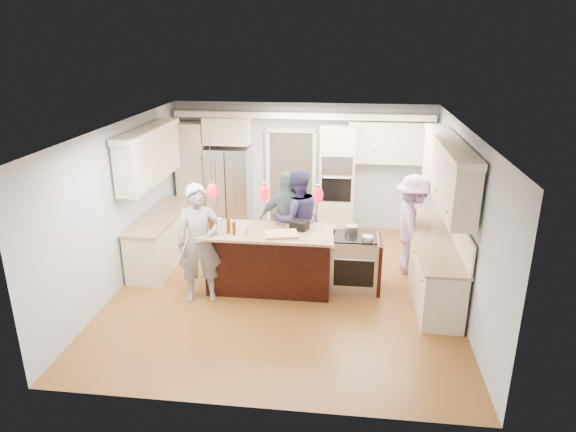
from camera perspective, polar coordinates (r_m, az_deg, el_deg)
name	(u,v)px	position (r m, az deg, el deg)	size (l,w,h in m)	color
ground_plane	(286,287)	(8.76, -0.28, -7.87)	(6.00, 6.00, 0.00)	olive
room_shell	(285,183)	(8.09, -0.30, 3.64)	(5.54, 6.04, 2.72)	#B2BCC6
refrigerator	(229,189)	(11.11, -6.54, 3.03)	(0.90, 0.70, 1.80)	#B7B7BC
oven_column	(337,181)	(10.78, 5.46, 3.94)	(0.72, 0.69, 2.30)	beige
back_upper_cabinets	(267,153)	(10.88, -2.39, 6.97)	(5.30, 0.61, 2.54)	beige
right_counter_run	(437,229)	(8.68, 16.20, -1.35)	(0.64, 3.10, 2.51)	beige
left_cabinets	(158,207)	(9.65, -14.24, 0.95)	(0.64, 2.30, 2.51)	beige
kitchen_island	(271,258)	(8.65, -1.86, -4.70)	(2.10, 1.46, 1.12)	black
island_range	(356,262)	(8.64, 7.53, -5.09)	(0.82, 0.71, 0.92)	#B7B7BC
pendant_lights	(264,193)	(7.64, -2.64, 2.55)	(1.75, 0.15, 1.03)	black
person_bar_end	(199,244)	(8.12, -9.81, -3.03)	(0.70, 0.46, 1.91)	gray
person_far_left	(297,219)	(9.16, 1.03, -0.36)	(0.89, 0.69, 1.83)	navy
person_far_right	(288,220)	(9.18, 0.00, -0.47)	(1.04, 0.43, 1.78)	#4D6A6B
person_range_side	(412,225)	(9.23, 13.63, -0.95)	(1.15, 0.66, 1.78)	#B28CBC
floor_rug	(429,290)	(8.97, 15.41, -7.93)	(0.59, 0.86, 0.01)	olive
water_bottle	(220,227)	(7.90, -7.57, -1.20)	(0.06, 0.06, 0.28)	silver
beer_bottle_a	(212,226)	(8.03, -8.48, -1.09)	(0.06, 0.06, 0.23)	#4E2C0D
beer_bottle_b	(234,228)	(7.90, -6.02, -1.39)	(0.05, 0.05, 0.21)	#4E2C0D
beer_bottle_c	(228,226)	(7.98, -6.64, -1.07)	(0.06, 0.06, 0.24)	#4E2C0D
drink_can	(247,232)	(7.88, -4.57, -1.80)	(0.06, 0.06, 0.11)	#B7B7BC
cutting_board	(281,234)	(7.87, -0.77, -2.04)	(0.49, 0.35, 0.04)	tan
pot_large	(351,229)	(8.59, 7.07, -1.43)	(0.21, 0.21, 0.12)	#B7B7BC
pot_small	(367,239)	(8.27, 8.82, -2.50)	(0.18, 0.18, 0.09)	#B7B7BC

